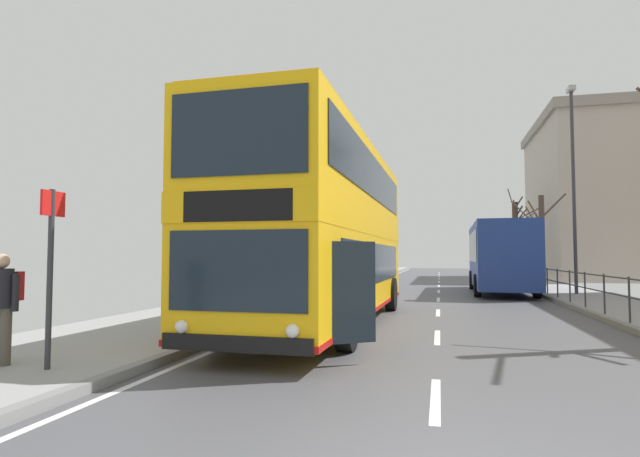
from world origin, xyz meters
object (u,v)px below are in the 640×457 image
pedestrian_with_backpack (2,300)px  background_bus_far_lane (500,256)px  double_decker_bus_main (327,231)px  background_building_00 (628,198)px  bare_tree_far_02 (542,237)px  bus_stop_sign_near (51,257)px  street_lamp_far_side (573,175)px  bare_tree_far_00 (516,237)px

pedestrian_with_backpack → background_bus_far_lane: bearing=64.6°
double_decker_bus_main → background_building_00: size_ratio=0.83×
background_bus_far_lane → pedestrian_with_backpack: bearing=-115.4°
bare_tree_far_02 → background_building_00: bearing=57.2°
bus_stop_sign_near → bare_tree_far_02: size_ratio=0.52×
background_bus_far_lane → bus_stop_sign_near: background_bus_far_lane is taller
double_decker_bus_main → street_lamp_far_side: size_ratio=1.29×
double_decker_bus_main → street_lamp_far_side: 13.98m
bare_tree_far_00 → background_bus_far_lane: bearing=-100.9°
bus_stop_sign_near → street_lamp_far_side: (10.96, 17.25, 3.49)m
bare_tree_far_00 → double_decker_bus_main: bearing=-107.3°
bus_stop_sign_near → background_building_00: size_ratio=0.18×
pedestrian_with_backpack → bare_tree_far_02: 25.65m
background_bus_far_lane → bare_tree_far_00: bare_tree_far_00 is taller
double_decker_bus_main → street_lamp_far_side: (8.37, 10.82, 2.85)m
pedestrian_with_backpack → bus_stop_sign_near: bus_stop_sign_near is taller
double_decker_bus_main → pedestrian_with_backpack: size_ratio=7.06×
street_lamp_far_side → background_bus_far_lane: bearing=147.3°
bus_stop_sign_near → bare_tree_far_00: (10.71, 32.52, 1.40)m
double_decker_bus_main → street_lamp_far_side: bearing=52.3°
bus_stop_sign_near → double_decker_bus_main: bearing=68.1°
bus_stop_sign_near → bare_tree_far_00: bearing=71.8°
street_lamp_far_side → background_building_00: background_building_00 is taller
bare_tree_far_02 → background_building_00: 16.21m
bus_stop_sign_near → bare_tree_far_00: bare_tree_far_00 is taller
double_decker_bus_main → background_building_00: 34.37m
bare_tree_far_00 → bare_tree_far_02: size_ratio=1.34×
street_lamp_far_side → bare_tree_far_02: street_lamp_far_side is taller
background_bus_far_lane → pedestrian_with_backpack: background_bus_far_lane is taller
bus_stop_sign_near → background_building_00: (19.26, 36.25, 4.43)m
background_bus_far_lane → bus_stop_sign_near: (-8.13, -19.07, -0.04)m
background_building_00 → street_lamp_far_side: bearing=-113.6°
pedestrian_with_backpack → bus_stop_sign_near: bearing=-4.9°
background_bus_far_lane → bus_stop_sign_near: size_ratio=3.59×
background_bus_far_lane → street_lamp_far_side: size_ratio=1.02×
background_bus_far_lane → background_building_00: bearing=57.1°
background_bus_far_lane → bare_tree_far_02: size_ratio=1.86×
double_decker_bus_main → bare_tree_far_02: bearing=63.9°
double_decker_bus_main → pedestrian_with_backpack: bearing=-118.7°
background_bus_far_lane → background_building_00: 20.94m
bus_stop_sign_near → bare_tree_far_00: size_ratio=0.39×
double_decker_bus_main → background_bus_far_lane: 13.82m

